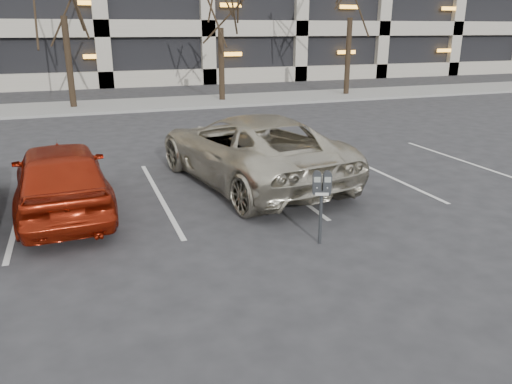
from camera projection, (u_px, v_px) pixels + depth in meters
name	position (u px, v px, depth m)	size (l,w,h in m)	color
ground	(255.00, 225.00, 9.31)	(140.00, 140.00, 0.00)	#28282B
sidewalk	(141.00, 105.00, 23.59)	(80.00, 4.00, 0.12)	gray
stall_lines	(159.00, 196.00, 10.92)	(16.90, 5.20, 0.00)	silver
parking_meter	(322.00, 190.00, 8.21)	(0.34, 0.23, 1.25)	black
suv_silver	(250.00, 148.00, 11.68)	(3.62, 6.20, 1.63)	beige
car_red	(61.00, 177.00, 9.71)	(1.73, 4.31, 1.47)	#99220D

